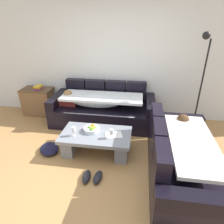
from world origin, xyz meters
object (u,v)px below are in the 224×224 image
fruit_bowl (92,129)px  wine_glass_near_right (112,132)px  book_stack_on_cabinet (38,87)px  open_magazine (114,135)px  coffee_table (96,140)px  pair_of_shoes (92,177)px  crumpled_garment (49,149)px  couch_along_wall (102,109)px  side_cabinet (39,101)px  floor_lamp (201,77)px  wine_glass_near_left (74,130)px  couch_near_window (181,159)px

fruit_bowl → wine_glass_near_right: (0.37, -0.16, 0.07)m
book_stack_on_cabinet → fruit_bowl: bearing=-37.9°
open_magazine → wine_glass_near_right: bearing=-119.0°
coffee_table → pair_of_shoes: size_ratio=3.86×
wine_glass_near_right → book_stack_on_cabinet: bearing=144.4°
coffee_table → crumpled_garment: (-0.84, -0.12, -0.18)m
couch_along_wall → side_cabinet: 1.62m
open_magazine → floor_lamp: (1.56, 1.22, 0.73)m
open_magazine → floor_lamp: floor_lamp is taller
coffee_table → wine_glass_near_right: (0.29, -0.10, 0.26)m
wine_glass_near_right → side_cabinet: side_cabinet is taller
open_magazine → side_cabinet: bearing=131.6°
wine_glass_near_right → side_cabinet: (-2.01, 1.40, -0.17)m
wine_glass_near_left → pair_of_shoes: size_ratio=0.53×
fruit_bowl → floor_lamp: size_ratio=0.14×
wine_glass_near_right → crumpled_garment: bearing=-178.6°
floor_lamp → crumpled_garment: size_ratio=4.88×
floor_lamp → book_stack_on_cabinet: bearing=178.5°
couch_near_window → crumpled_garment: bearing=82.2°
wine_glass_near_left → floor_lamp: size_ratio=0.09×
book_stack_on_cabinet → crumpled_garment: 1.77m
fruit_bowl → wine_glass_near_right: 0.41m
coffee_table → open_magazine: open_magazine is taller
couch_near_window → coffee_table: bearing=72.6°
side_cabinet → crumpled_garment: (0.89, -1.43, -0.26)m
open_magazine → pair_of_shoes: 0.77m
side_cabinet → open_magazine: bearing=-32.8°
open_magazine → crumpled_garment: open_magazine is taller
wine_glass_near_right → book_stack_on_cabinet: (-1.96, 1.40, 0.19)m
wine_glass_near_left → open_magazine: size_ratio=0.59×
couch_along_wall → coffee_table: (0.12, -1.08, -0.09)m
pair_of_shoes → wine_glass_near_left: bearing=128.2°
couch_near_window → coffee_table: size_ratio=1.61×
pair_of_shoes → crumpled_garment: bearing=149.6°
fruit_bowl → wine_glass_near_left: (-0.26, -0.19, 0.07)m
open_magazine → crumpled_garment: 1.19m
couch_along_wall → crumpled_garment: 1.43m
couch_near_window → side_cabinet: (-3.08, 1.73, -0.01)m
pair_of_shoes → floor_lamp: bearing=46.3°
couch_near_window → pair_of_shoes: (-1.27, -0.24, -0.29)m
couch_along_wall → open_magazine: (0.42, -1.08, 0.05)m
side_cabinet → pair_of_shoes: side_cabinet is taller
couch_along_wall → pair_of_shoes: size_ratio=7.17×
side_cabinet → wine_glass_near_right: bearing=-34.9°
book_stack_on_cabinet → couch_near_window: bearing=-29.7°
book_stack_on_cabinet → floor_lamp: floor_lamp is taller
couch_near_window → coffee_table: couch_near_window is taller
coffee_table → fruit_bowl: size_ratio=4.29×
wine_glass_near_left → fruit_bowl: bearing=36.0°
coffee_table → wine_glass_near_right: wine_glass_near_right is taller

